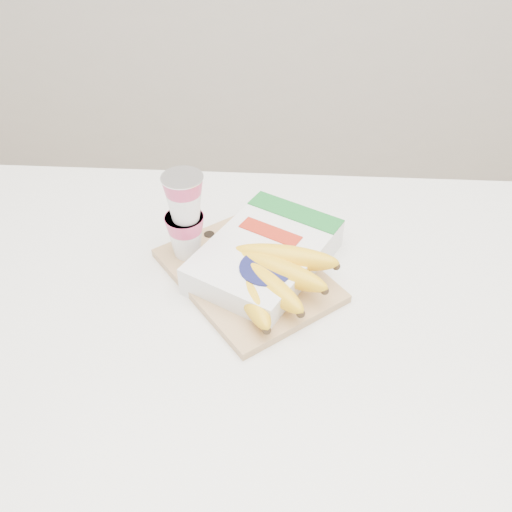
{
  "coord_description": "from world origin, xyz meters",
  "views": [
    {
      "loc": [
        0.04,
        -0.61,
        1.68
      ],
      "look_at": [
        -0.0,
        0.12,
        1.05
      ],
      "focal_mm": 40.0,
      "sensor_mm": 36.0,
      "label": 1
    }
  ],
  "objects": [
    {
      "name": "room",
      "position": [
        0.0,
        0.0,
        1.35
      ],
      "size": [
        4.0,
        4.0,
        4.0
      ],
      "color": "tan",
      "rests_on": "ground"
    },
    {
      "name": "table",
      "position": [
        0.0,
        0.0,
        0.5
      ],
      "size": [
        1.34,
        0.89,
        1.01
      ],
      "primitive_type": "cube",
      "color": "white",
      "rests_on": "ground"
    },
    {
      "name": "yogurt_stack",
      "position": [
        -0.12,
        0.15,
        1.11
      ],
      "size": [
        0.07,
        0.07,
        0.16
      ],
      "color": "white",
      "rests_on": "cutting_board"
    },
    {
      "name": "bananas",
      "position": [
        0.02,
        0.07,
        1.05
      ],
      "size": [
        0.22,
        0.21,
        0.07
      ],
      "color": "#382816",
      "rests_on": "cutting_board"
    },
    {
      "name": "cutting_board",
      "position": [
        -0.02,
        0.11,
        1.01
      ],
      "size": [
        0.35,
        0.37,
        0.01
      ],
      "primitive_type": "cube",
      "rotation": [
        0.0,
        0.0,
        0.67
      ],
      "color": "tan",
      "rests_on": "table"
    },
    {
      "name": "cereal_box",
      "position": [
        0.01,
        0.14,
        1.03
      ],
      "size": [
        0.28,
        0.31,
        0.06
      ],
      "rotation": [
        0.0,
        0.0,
        -0.49
      ],
      "color": "white",
      "rests_on": "table"
    }
  ]
}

